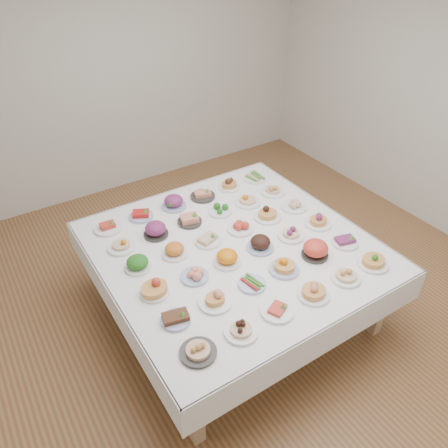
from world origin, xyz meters
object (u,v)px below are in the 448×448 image
dish_18 (137,262)px  dish_35 (255,177)px  display_table (234,252)px  dish_0 (198,348)px

dish_18 → dish_35: size_ratio=0.91×
display_table → dish_0: size_ratio=9.19×
display_table → dish_18: 0.81m
dish_35 → display_table: bearing=-134.9°
display_table → dish_0: 1.13m
display_table → dish_0: bearing=-135.3°
dish_0 → dish_35: dish_0 is taller
display_table → dish_35: dish_35 is taller
dish_0 → dish_18: bearing=89.3°
display_table → dish_18: (-0.78, 0.17, 0.13)m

